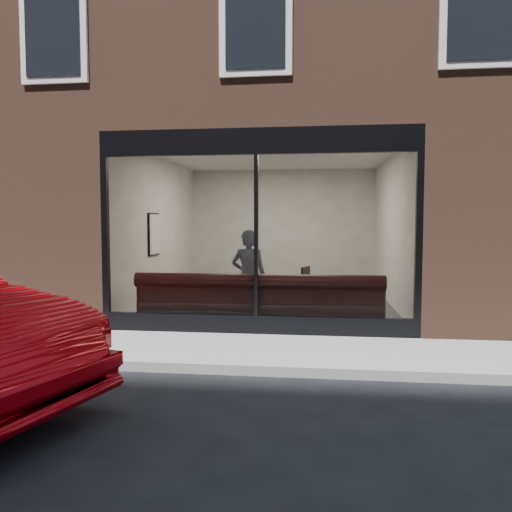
# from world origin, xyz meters

# --- Properties ---
(ground) EXTENTS (120.00, 120.00, 0.00)m
(ground) POSITION_xyz_m (0.00, 0.00, 0.00)
(ground) COLOR black
(ground) RESTS_ON ground
(sidewalk_near) EXTENTS (40.00, 2.00, 0.01)m
(sidewalk_near) POSITION_xyz_m (0.00, 1.00, 0.01)
(sidewalk_near) COLOR gray
(sidewalk_near) RESTS_ON ground
(kerb_near) EXTENTS (40.00, 0.10, 0.12)m
(kerb_near) POSITION_xyz_m (0.00, -0.05, 0.06)
(kerb_near) COLOR gray
(kerb_near) RESTS_ON ground
(host_building_pier_left) EXTENTS (2.50, 12.00, 3.20)m
(host_building_pier_left) POSITION_xyz_m (-3.75, 8.00, 1.60)
(host_building_pier_left) COLOR brown
(host_building_pier_left) RESTS_ON ground
(host_building_pier_right) EXTENTS (2.50, 12.00, 3.20)m
(host_building_pier_right) POSITION_xyz_m (3.75, 8.00, 1.60)
(host_building_pier_right) COLOR brown
(host_building_pier_right) RESTS_ON ground
(host_building_backfill) EXTENTS (5.00, 6.00, 3.20)m
(host_building_backfill) POSITION_xyz_m (0.00, 11.00, 1.60)
(host_building_backfill) COLOR brown
(host_building_backfill) RESTS_ON ground
(cafe_floor) EXTENTS (6.00, 6.00, 0.00)m
(cafe_floor) POSITION_xyz_m (0.00, 5.00, 0.02)
(cafe_floor) COLOR #2D2D30
(cafe_floor) RESTS_ON ground
(cafe_ceiling) EXTENTS (6.00, 6.00, 0.00)m
(cafe_ceiling) POSITION_xyz_m (0.00, 5.00, 3.19)
(cafe_ceiling) COLOR white
(cafe_ceiling) RESTS_ON host_building_upper
(cafe_wall_back) EXTENTS (5.00, 0.00, 5.00)m
(cafe_wall_back) POSITION_xyz_m (0.00, 7.99, 1.60)
(cafe_wall_back) COLOR beige
(cafe_wall_back) RESTS_ON ground
(cafe_wall_left) EXTENTS (0.00, 6.00, 6.00)m
(cafe_wall_left) POSITION_xyz_m (-2.49, 5.00, 1.60)
(cafe_wall_left) COLOR beige
(cafe_wall_left) RESTS_ON ground
(cafe_wall_right) EXTENTS (0.00, 6.00, 6.00)m
(cafe_wall_right) POSITION_xyz_m (2.49, 5.00, 1.60)
(cafe_wall_right) COLOR beige
(cafe_wall_right) RESTS_ON ground
(storefront_kick) EXTENTS (5.00, 0.10, 0.30)m
(storefront_kick) POSITION_xyz_m (0.00, 2.05, 0.15)
(storefront_kick) COLOR black
(storefront_kick) RESTS_ON ground
(storefront_header) EXTENTS (5.00, 0.10, 0.40)m
(storefront_header) POSITION_xyz_m (0.00, 2.05, 3.00)
(storefront_header) COLOR black
(storefront_header) RESTS_ON host_building_upper
(storefront_mullion) EXTENTS (0.06, 0.10, 2.50)m
(storefront_mullion) POSITION_xyz_m (0.00, 2.05, 1.55)
(storefront_mullion) COLOR black
(storefront_mullion) RESTS_ON storefront_kick
(storefront_glass) EXTENTS (4.80, 0.00, 4.80)m
(storefront_glass) POSITION_xyz_m (0.00, 2.02, 1.55)
(storefront_glass) COLOR white
(storefront_glass) RESTS_ON storefront_kick
(banquette) EXTENTS (4.00, 0.55, 0.45)m
(banquette) POSITION_xyz_m (0.00, 2.45, 0.23)
(banquette) COLOR #341513
(banquette) RESTS_ON cafe_floor
(person) EXTENTS (0.61, 0.42, 1.64)m
(person) POSITION_xyz_m (-0.21, 2.72, 0.82)
(person) COLOR #889BB9
(person) RESTS_ON cafe_floor
(cafe_table_left) EXTENTS (0.84, 0.84, 0.04)m
(cafe_table_left) POSITION_xyz_m (-0.79, 3.00, 0.74)
(cafe_table_left) COLOR black
(cafe_table_left) RESTS_ON cafe_floor
(cafe_table_right) EXTENTS (0.67, 0.67, 0.04)m
(cafe_table_right) POSITION_xyz_m (1.26, 3.00, 0.74)
(cafe_table_right) COLOR black
(cafe_table_right) RESTS_ON cafe_floor
(cafe_chair_left) EXTENTS (0.40, 0.40, 0.04)m
(cafe_chair_left) POSITION_xyz_m (-0.53, 4.15, 0.24)
(cafe_chair_left) COLOR black
(cafe_chair_left) RESTS_ON cafe_floor
(cafe_chair_right) EXTENTS (0.49, 0.49, 0.04)m
(cafe_chair_right) POSITION_xyz_m (0.55, 3.55, 0.24)
(cafe_chair_right) COLOR black
(cafe_chair_right) RESTS_ON cafe_floor
(wall_poster) EXTENTS (0.02, 0.62, 0.83)m
(wall_poster) POSITION_xyz_m (-2.45, 4.50, 1.51)
(wall_poster) COLOR white
(wall_poster) RESTS_ON cafe_wall_left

